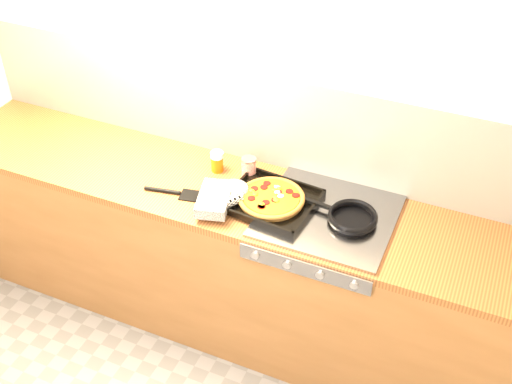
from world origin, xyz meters
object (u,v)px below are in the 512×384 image
at_px(pizza_on_tray, 256,198).
at_px(frying_pan, 352,217).
at_px(juice_glass, 217,161).
at_px(tomato_can, 249,167).

relative_size(pizza_on_tray, frying_pan, 1.41).
bearing_deg(juice_glass, pizza_on_tray, -31.58).
height_order(frying_pan, tomato_can, tomato_can).
xyz_separation_m(pizza_on_tray, frying_pan, (0.44, 0.05, -0.01)).
distance_m(tomato_can, juice_glass, 0.17).
height_order(pizza_on_tray, juice_glass, juice_glass).
bearing_deg(juice_glass, frying_pan, -9.56).
height_order(frying_pan, juice_glass, juice_glass).
xyz_separation_m(pizza_on_tray, juice_glass, (-0.29, 0.18, 0.01)).
bearing_deg(pizza_on_tray, tomato_can, 122.30).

